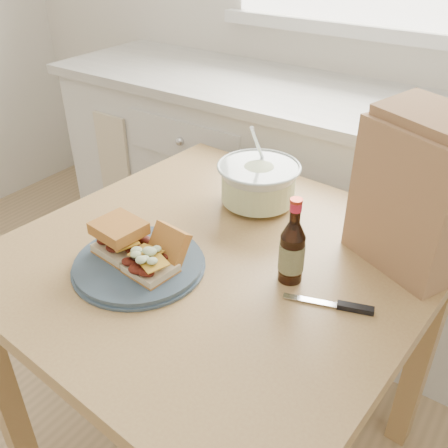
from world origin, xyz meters
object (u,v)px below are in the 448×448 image
Objects in this scene: coleslaw_bowl at (258,185)px; paper_bag at (418,198)px; dining_table at (219,290)px; beer_bottle at (292,251)px; plate at (139,264)px.

coleslaw_bowl is 0.69× the size of paper_bag.
coleslaw_bowl reaches higher than dining_table.
coleslaw_bowl is (-0.05, 0.26, 0.18)m from dining_table.
paper_bag is (0.38, 0.24, 0.29)m from dining_table.
beer_bottle is at bearing 7.62° from dining_table.
paper_bag reaches higher than dining_table.
paper_bag reaches higher than plate.
coleslaw_bowl is 0.44m from paper_bag.
paper_bag reaches higher than beer_bottle.
coleslaw_bowl is at bearing 104.76° from dining_table.
plate is 0.43m from coleslaw_bowl.
beer_bottle is 0.31m from paper_bag.
dining_table is 0.32m from coleslaw_bowl.
coleslaw_bowl is at bearing 80.26° from plate.
plate reaches higher than dining_table.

